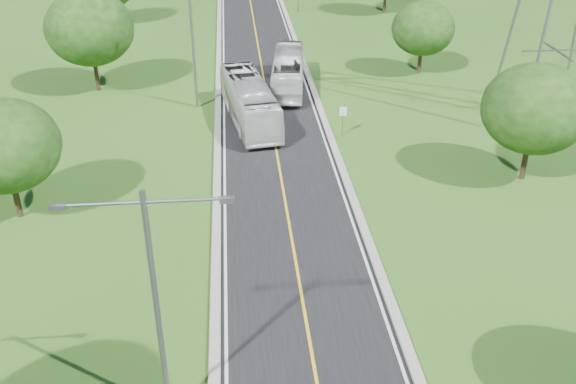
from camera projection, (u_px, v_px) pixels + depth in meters
The scene contains 13 objects.
ground at pixel (259, 53), 67.68m from camera, with size 260.00×260.00×0.00m, color #2B5618.
road at pixel (257, 37), 72.89m from camera, with size 8.00×150.00×0.06m, color black.
curb_left at pixel (219, 38), 72.52m from camera, with size 0.50×150.00×0.22m, color gray.
curb_right at pixel (294, 36), 73.19m from camera, with size 0.50×150.00×0.22m, color gray.
speed_limit_sign at pixel (343, 116), 48.13m from camera, with size 0.55×0.09×2.40m.
streetlight_near_left at pixel (155, 292), 22.50m from camera, with size 5.90×0.25×10.00m.
streetlight_mid_left at pixel (192, 37), 51.25m from camera, with size 5.90×0.25×10.00m.
tree_lb at pixel (4, 146), 36.28m from camera, with size 6.30×6.30×7.33m.
tree_lc at pixel (90, 28), 55.08m from camera, with size 7.56×7.56×8.79m.
tree_rb at pixel (535, 109), 40.40m from camera, with size 6.72×6.72×7.82m.
tree_rc at pixel (423, 28), 59.79m from camera, with size 5.88×5.88×6.84m.
bus_outbound at pixel (288, 72), 57.28m from camera, with size 2.61×11.15×3.11m, color silver.
bus_inbound at pixel (249, 101), 50.51m from camera, with size 2.82×12.06×3.36m, color silver.
Camera 1 is at (-2.96, -6.33, 19.93)m, focal length 40.00 mm.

